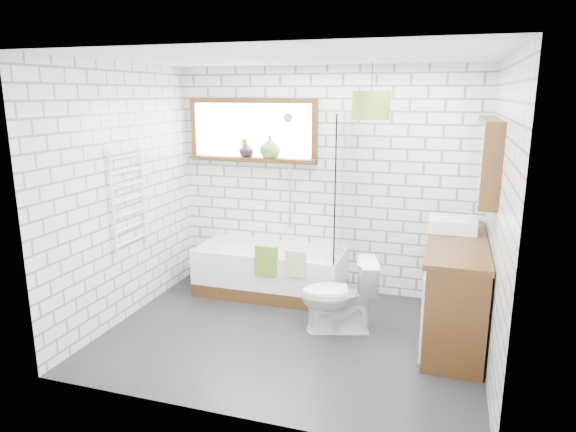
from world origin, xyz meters
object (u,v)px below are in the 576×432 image
(bathtub, at_px, (271,271))
(pendant, at_px, (371,105))
(basin, at_px, (453,224))
(toilet, at_px, (338,295))
(vanity, at_px, (455,288))

(bathtub, bearing_deg, pendant, -11.03)
(basin, distance_m, pendant, 1.37)
(basin, height_order, toilet, basin)
(toilet, distance_m, pendant, 1.82)
(vanity, bearing_deg, bathtub, 166.76)
(basin, distance_m, toilet, 1.28)
(pendant, bearing_deg, vanity, -15.96)
(bathtub, relative_size, pendant, 4.58)
(pendant, bearing_deg, toilet, -109.05)
(bathtub, distance_m, basin, 2.04)
(bathtub, height_order, basin, basin)
(vanity, distance_m, toilet, 1.07)
(vanity, bearing_deg, toilet, -167.20)
(vanity, bearing_deg, basin, 101.32)
(toilet, bearing_deg, pendant, 144.82)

